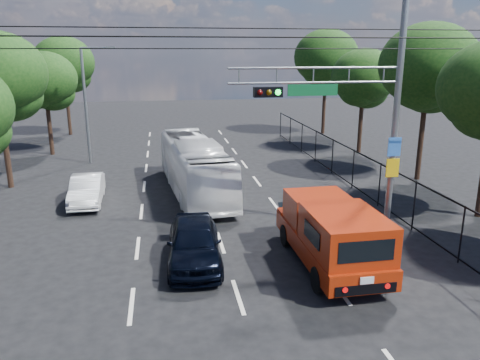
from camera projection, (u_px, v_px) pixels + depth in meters
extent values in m
cube|color=beige|center=(131.00, 306.00, 12.95)|extent=(0.12, 2.00, 0.01)
cube|color=beige|center=(138.00, 248.00, 16.75)|extent=(0.12, 2.00, 0.01)
cube|color=beige|center=(142.00, 211.00, 20.55)|extent=(0.12, 2.00, 0.01)
cube|color=beige|center=(144.00, 186.00, 24.35)|extent=(0.12, 2.00, 0.01)
cube|color=beige|center=(146.00, 168.00, 28.16)|extent=(0.12, 2.00, 0.01)
cube|color=beige|center=(148.00, 154.00, 31.96)|extent=(0.12, 2.00, 0.01)
cube|color=beige|center=(149.00, 143.00, 35.76)|extent=(0.12, 2.00, 0.01)
cube|color=beige|center=(150.00, 134.00, 39.56)|extent=(0.12, 2.00, 0.01)
cube|color=beige|center=(238.00, 296.00, 13.43)|extent=(0.12, 2.00, 0.01)
cube|color=beige|center=(221.00, 242.00, 17.23)|extent=(0.12, 2.00, 0.01)
cube|color=beige|center=(209.00, 208.00, 21.03)|extent=(0.12, 2.00, 0.01)
cube|color=beige|center=(202.00, 184.00, 24.83)|extent=(0.12, 2.00, 0.01)
cube|color=beige|center=(196.00, 166.00, 28.63)|extent=(0.12, 2.00, 0.01)
cube|color=beige|center=(192.00, 153.00, 32.44)|extent=(0.12, 2.00, 0.01)
cube|color=beige|center=(188.00, 142.00, 36.24)|extent=(0.12, 2.00, 0.01)
cube|color=beige|center=(185.00, 133.00, 40.04)|extent=(0.12, 2.00, 0.01)
cube|color=beige|center=(337.00, 288.00, 13.90)|extent=(0.12, 2.00, 0.01)
cube|color=beige|center=(299.00, 237.00, 17.71)|extent=(0.12, 2.00, 0.01)
cube|color=beige|center=(274.00, 204.00, 21.51)|extent=(0.12, 2.00, 0.01)
cube|color=beige|center=(257.00, 181.00, 25.31)|extent=(0.12, 2.00, 0.01)
cube|color=beige|center=(244.00, 164.00, 29.11)|extent=(0.12, 2.00, 0.01)
cube|color=beige|center=(234.00, 151.00, 32.92)|extent=(0.12, 2.00, 0.01)
cube|color=beige|center=(226.00, 141.00, 36.72)|extent=(0.12, 2.00, 0.01)
cube|color=beige|center=(220.00, 132.00, 40.52)|extent=(0.12, 2.00, 0.01)
cylinder|color=slate|center=(396.00, 110.00, 17.00)|extent=(0.24, 0.24, 9.50)
cylinder|color=slate|center=(316.00, 68.00, 16.11)|extent=(6.20, 0.08, 0.08)
cylinder|color=slate|center=(316.00, 83.00, 16.24)|extent=(6.20, 0.08, 0.08)
cube|color=black|center=(268.00, 92.00, 16.05)|extent=(1.00, 0.28, 0.35)
sphere|color=#3F0505|center=(260.00, 93.00, 15.85)|extent=(0.20, 0.20, 0.20)
sphere|color=#4C3805|center=(269.00, 92.00, 15.91)|extent=(0.20, 0.20, 0.20)
sphere|color=#0CE533|center=(278.00, 92.00, 15.96)|extent=(0.20, 0.20, 0.20)
cube|color=#0B5229|center=(313.00, 90.00, 16.29)|extent=(1.80, 0.05, 0.40)
cube|color=blue|center=(394.00, 147.00, 17.22)|extent=(0.50, 0.04, 0.70)
cube|color=gold|center=(393.00, 168.00, 17.44)|extent=(0.50, 0.04, 0.70)
cylinder|color=slate|center=(384.00, 75.00, 16.57)|extent=(0.05, 0.05, 0.50)
cylinder|color=slate|center=(349.00, 75.00, 16.36)|extent=(0.05, 0.05, 0.50)
cylinder|color=slate|center=(313.00, 75.00, 16.16)|extent=(0.05, 0.05, 0.50)
cylinder|color=slate|center=(277.00, 76.00, 15.95)|extent=(0.05, 0.05, 0.50)
cylinder|color=slate|center=(239.00, 76.00, 15.74)|extent=(0.05, 0.05, 0.50)
cylinder|color=slate|center=(86.00, 107.00, 28.57)|extent=(0.18, 0.18, 7.00)
cylinder|color=slate|center=(95.00, 48.00, 27.76)|extent=(1.60, 0.09, 0.09)
cube|color=slate|center=(110.00, 48.00, 27.91)|extent=(0.60, 0.22, 0.15)
cylinder|color=black|center=(227.00, 37.00, 13.41)|extent=(22.00, 0.04, 0.04)
cylinder|color=black|center=(213.00, 28.00, 16.63)|extent=(22.00, 0.04, 0.04)
cylinder|color=black|center=(209.00, 49.00, 18.24)|extent=(22.00, 0.04, 0.04)
cube|color=black|center=(371.00, 159.00, 21.72)|extent=(0.04, 34.00, 0.06)
cube|color=black|center=(369.00, 196.00, 22.20)|extent=(0.04, 34.00, 0.06)
cylinder|color=black|center=(462.00, 235.00, 15.32)|extent=(0.06, 0.06, 2.00)
cylinder|color=black|center=(414.00, 206.00, 18.17)|extent=(0.06, 0.06, 2.00)
cylinder|color=black|center=(379.00, 185.00, 21.03)|extent=(0.06, 0.06, 2.00)
cylinder|color=black|center=(353.00, 169.00, 23.88)|extent=(0.06, 0.06, 2.00)
cylinder|color=black|center=(332.00, 156.00, 26.73)|extent=(0.06, 0.06, 2.00)
cylinder|color=black|center=(316.00, 146.00, 29.58)|extent=(0.06, 0.06, 2.00)
cylinder|color=black|center=(302.00, 138.00, 32.43)|extent=(0.06, 0.06, 2.00)
cylinder|color=black|center=(290.00, 131.00, 35.28)|extent=(0.06, 0.06, 2.00)
cylinder|color=black|center=(280.00, 125.00, 38.14)|extent=(0.06, 0.06, 2.00)
cylinder|color=black|center=(421.00, 136.00, 25.13)|extent=(0.28, 0.28, 4.76)
ellipsoid|color=black|center=(429.00, 65.00, 24.13)|extent=(5.10, 5.10, 4.33)
ellipsoid|color=black|center=(430.00, 88.00, 24.80)|extent=(3.40, 3.40, 2.72)
ellipsoid|color=black|center=(423.00, 85.00, 24.16)|extent=(3.23, 3.23, 2.58)
cylinder|color=black|center=(360.00, 124.00, 31.82)|extent=(0.28, 0.28, 4.03)
ellipsoid|color=black|center=(364.00, 76.00, 30.97)|extent=(4.32, 4.32, 3.67)
ellipsoid|color=black|center=(366.00, 91.00, 31.59)|extent=(2.88, 2.88, 2.30)
ellipsoid|color=black|center=(359.00, 90.00, 30.96)|extent=(2.74, 2.74, 2.19)
cylinder|color=black|center=(324.00, 104.00, 39.33)|extent=(0.28, 0.28, 4.93)
ellipsoid|color=black|center=(326.00, 57.00, 38.30)|extent=(5.28, 5.28, 4.49)
ellipsoid|color=black|center=(329.00, 72.00, 38.98)|extent=(3.52, 3.52, 2.82)
ellipsoid|color=black|center=(322.00, 70.00, 38.34)|extent=(3.34, 3.34, 2.68)
cylinder|color=black|center=(6.00, 145.00, 23.63)|extent=(0.28, 0.28, 4.48)
ellipsoid|color=black|center=(10.00, 96.00, 23.33)|extent=(3.20, 3.20, 2.56)
cylinder|color=black|center=(50.00, 126.00, 31.37)|extent=(0.28, 0.28, 3.92)
ellipsoid|color=black|center=(44.00, 79.00, 30.55)|extent=(4.20, 4.20, 3.57)
ellipsoid|color=black|center=(53.00, 94.00, 31.16)|extent=(2.80, 2.80, 2.24)
ellipsoid|color=black|center=(40.00, 92.00, 30.52)|extent=(2.66, 2.66, 2.13)
cylinder|color=black|center=(68.00, 107.00, 38.85)|extent=(0.28, 0.28, 4.59)
ellipsoid|color=black|center=(64.00, 63.00, 37.89)|extent=(4.92, 4.92, 4.18)
ellipsoid|color=black|center=(71.00, 77.00, 38.54)|extent=(3.28, 3.28, 2.62)
ellipsoid|color=black|center=(60.00, 75.00, 37.91)|extent=(3.12, 3.12, 2.49)
cylinder|color=black|center=(287.00, 235.00, 16.87)|extent=(0.30, 0.79, 0.78)
cylinder|color=black|center=(336.00, 232.00, 17.20)|extent=(0.30, 0.79, 0.78)
cylinder|color=black|center=(319.00, 280.00, 13.59)|extent=(0.30, 0.79, 0.78)
cylinder|color=black|center=(380.00, 274.00, 13.91)|extent=(0.30, 0.79, 0.78)
cube|color=maroon|center=(329.00, 244.00, 15.31)|extent=(2.20, 5.61, 0.63)
cube|color=maroon|center=(305.00, 216.00, 17.67)|extent=(2.07, 0.64, 0.61)
cube|color=black|center=(303.00, 207.00, 17.88)|extent=(1.90, 0.48, 0.34)
cube|color=maroon|center=(317.00, 208.00, 16.31)|extent=(2.03, 1.76, 1.06)
cube|color=black|center=(326.00, 215.00, 15.50)|extent=(1.73, 0.08, 0.61)
cube|color=maroon|center=(346.00, 233.00, 13.91)|extent=(2.12, 2.88, 1.17)
cube|color=black|center=(379.00, 230.00, 14.08)|extent=(0.06, 1.34, 0.50)
cube|color=black|center=(312.00, 234.00, 13.72)|extent=(0.06, 1.34, 0.50)
cube|color=black|center=(366.00, 251.00, 12.57)|extent=(1.62, 0.08, 0.61)
cube|color=black|center=(366.00, 289.00, 12.72)|extent=(1.79, 0.11, 0.29)
cube|color=silver|center=(367.00, 280.00, 12.61)|extent=(0.39, 0.04, 0.20)
imported|color=black|center=(194.00, 242.00, 15.39)|extent=(1.95, 4.38, 1.46)
imported|color=white|center=(195.00, 166.00, 23.02)|extent=(3.23, 9.76, 2.67)
imported|color=white|center=(87.00, 190.00, 21.55)|extent=(1.48, 3.91, 1.27)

